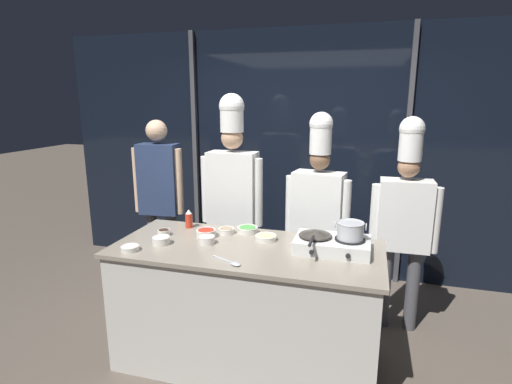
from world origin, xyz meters
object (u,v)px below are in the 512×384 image
prep_bowl_mushrooms (226,230)px  chef_sous (318,206)px  chef_head (233,187)px  stock_pot (350,230)px  prep_bowl_soy_glaze (164,232)px  squeeze_bottle_chili (189,219)px  serving_spoon_slotted (232,263)px  prep_bowl_scallions (248,229)px  chef_line (405,214)px  frying_pan (315,233)px  prep_bowl_onion (130,248)px  portable_stove (332,244)px  person_guest (160,190)px  prep_bowl_rice (161,240)px  prep_bowl_ginger (266,237)px  prep_bowl_bean_sprouts (207,239)px  prep_bowl_chili_flakes (206,233)px

prep_bowl_mushrooms → chef_sous: chef_sous is taller
chef_head → stock_pot: bearing=147.6°
prep_bowl_soy_glaze → chef_head: bearing=66.4°
squeeze_bottle_chili → serving_spoon_slotted: bearing=-46.0°
prep_bowl_scallions → chef_line: 1.31m
frying_pan → prep_bowl_onion: frying_pan is taller
portable_stove → person_guest: 1.91m
stock_pot → frying_pan: bearing=-178.8°
prep_bowl_rice → prep_bowl_ginger: size_ratio=0.80×
prep_bowl_rice → person_guest: 1.09m
portable_stove → prep_bowl_soy_glaze: size_ratio=5.35×
frying_pan → prep_bowl_bean_sprouts: size_ratio=3.41×
stock_pot → prep_bowl_bean_sprouts: bearing=-174.2°
prep_bowl_scallions → prep_bowl_soy_glaze: size_ratio=1.71×
stock_pot → prep_bowl_bean_sprouts: stock_pot is taller
squeeze_bottle_chili → stock_pot: bearing=-9.0°
person_guest → chef_line: (2.27, -0.03, -0.05)m
chef_line → chef_head: bearing=-0.2°
portable_stove → prep_bowl_bean_sprouts: bearing=-173.5°
portable_stove → prep_bowl_onion: bearing=-164.5°
prep_bowl_rice → prep_bowl_chili_flakes: bearing=42.6°
prep_bowl_rice → portable_stove: bearing=9.3°
squeeze_bottle_chili → prep_bowl_rice: (-0.03, -0.41, -0.04)m
squeeze_bottle_chili → prep_bowl_scallions: (0.50, 0.01, -0.05)m
prep_bowl_rice → chef_line: chef_line is taller
chef_head → prep_bowl_scallions: bearing=121.3°
portable_stove → chef_head: size_ratio=0.26×
squeeze_bottle_chili → chef_line: 1.79m
squeeze_bottle_chili → person_guest: bearing=136.2°
stock_pot → prep_bowl_onion: stock_pot is taller
prep_bowl_soy_glaze → serving_spoon_slotted: 0.79m
prep_bowl_onion → person_guest: person_guest is taller
frying_pan → serving_spoon_slotted: (-0.48, -0.39, -0.12)m
portable_stove → prep_bowl_ginger: size_ratio=3.18×
prep_bowl_onion → prep_bowl_scallions: 0.91m
prep_bowl_scallions → chef_sous: bearing=47.6°
squeeze_bottle_chili → prep_bowl_ginger: squeeze_bottle_chili is taller
portable_stove → squeeze_bottle_chili: size_ratio=3.34×
prep_bowl_rice → prep_bowl_ginger: (0.72, 0.29, -0.01)m
prep_bowl_scallions → chef_head: 0.61m
squeeze_bottle_chili → person_guest: person_guest is taller
prep_bowl_chili_flakes → prep_bowl_mushrooms: bearing=44.0°
frying_pan → prep_bowl_soy_glaze: frying_pan is taller
frying_pan → prep_bowl_onion: (-1.25, -0.37, -0.10)m
prep_bowl_scallions → prep_bowl_ginger: (0.19, -0.13, -0.00)m
prep_bowl_ginger → chef_head: size_ratio=0.08×
serving_spoon_slotted → prep_bowl_mushrooms: bearing=113.2°
prep_bowl_soy_glaze → prep_bowl_onion: bearing=-101.3°
prep_bowl_soy_glaze → prep_bowl_bean_sprouts: bearing=-11.3°
prep_bowl_mushrooms → stock_pot: bearing=-9.1°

